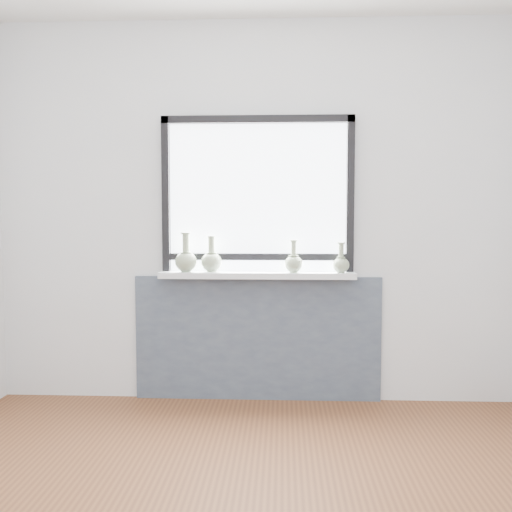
{
  "coord_description": "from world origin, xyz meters",
  "views": [
    {
      "loc": [
        0.17,
        -2.12,
        1.28
      ],
      "look_at": [
        0.0,
        1.55,
        1.02
      ],
      "focal_mm": 40.0,
      "sensor_mm": 36.0,
      "label": 1
    }
  ],
  "objects_px": {
    "vase_d": "(341,263)",
    "vase_b": "(211,260)",
    "windowsill": "(257,275)",
    "vase_a": "(186,260)",
    "vase_c": "(294,262)"
  },
  "relations": [
    {
      "from": "windowsill",
      "to": "vase_a",
      "type": "height_order",
      "value": "vase_a"
    },
    {
      "from": "vase_d",
      "to": "windowsill",
      "type": "bearing_deg",
      "value": 177.55
    },
    {
      "from": "vase_b",
      "to": "vase_d",
      "type": "height_order",
      "value": "vase_b"
    },
    {
      "from": "vase_a",
      "to": "vase_b",
      "type": "relative_size",
      "value": 1.1
    },
    {
      "from": "vase_d",
      "to": "vase_b",
      "type": "bearing_deg",
      "value": 178.18
    },
    {
      "from": "vase_a",
      "to": "vase_c",
      "type": "height_order",
      "value": "vase_a"
    },
    {
      "from": "vase_a",
      "to": "windowsill",
      "type": "bearing_deg",
      "value": 2.21
    },
    {
      "from": "vase_b",
      "to": "windowsill",
      "type": "bearing_deg",
      "value": -0.68
    },
    {
      "from": "vase_b",
      "to": "vase_c",
      "type": "distance_m",
      "value": 0.56
    },
    {
      "from": "windowsill",
      "to": "vase_d",
      "type": "distance_m",
      "value": 0.57
    },
    {
      "from": "vase_a",
      "to": "vase_d",
      "type": "height_order",
      "value": "vase_a"
    },
    {
      "from": "vase_a",
      "to": "vase_c",
      "type": "relative_size",
      "value": 1.23
    },
    {
      "from": "vase_a",
      "to": "vase_b",
      "type": "height_order",
      "value": "vase_a"
    },
    {
      "from": "vase_b",
      "to": "vase_c",
      "type": "xyz_separation_m",
      "value": [
        0.56,
        -0.02,
        -0.01
      ]
    },
    {
      "from": "windowsill",
      "to": "vase_c",
      "type": "distance_m",
      "value": 0.26
    }
  ]
}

